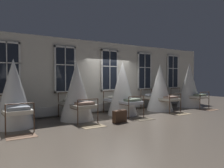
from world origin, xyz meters
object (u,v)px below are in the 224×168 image
Objects in this scene: cot_third at (122,89)px; cot_fifth at (189,86)px; cot_second at (77,92)px; suitcase_dark at (120,116)px; cot_fourth at (160,88)px; cot_first at (14,94)px.

cot_third is 0.97× the size of cot_fifth.
cot_second reaches higher than suitcase_dark.
cot_third reaches higher than cot_fourth.
cot_third is at bearing 41.48° from suitcase_dark.
cot_second is 0.98× the size of cot_fourth.
cot_fifth is 4.16× the size of suitcase_dark.
cot_third is at bearing -90.83° from cot_second.
cot_third is (2.17, -0.04, 0.04)m from cot_second.
cot_second is 2.17m from cot_third.
cot_fourth is at bearing 89.68° from cot_fifth.
cot_third is (4.43, -0.02, 0.04)m from cot_first.
cot_first is at bearing 90.58° from cot_second.
cot_fifth reaches higher than suitcase_dark.
cot_first is 9.03m from cot_fifth.
cot_fifth is 5.90m from suitcase_dark.
cot_second is at bearing -90.20° from cot_first.
cot_fifth is at bearing -91.57° from cot_fourth.
suitcase_dark is at bearing -112.11° from cot_first.
cot_third is 4.02× the size of suitcase_dark.
cot_third is at bearing 87.72° from cot_fourth.
cot_fourth is at bearing -90.93° from cot_third.
suitcase_dark is (3.34, -1.32, -0.88)m from cot_first.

